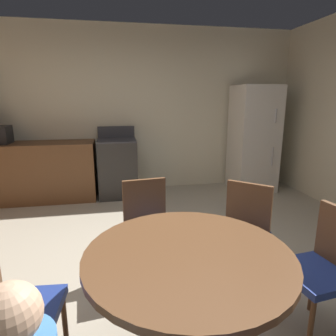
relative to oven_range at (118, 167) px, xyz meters
The scene contains 10 objects.
ground_plane 2.47m from the oven_range, 82.92° to the right, with size 14.00×14.00×0.00m, color #A89E89.
wall_back 1.01m from the oven_range, 53.02° to the left, with size 5.82×0.12×2.70m, color beige.
kitchen_counter 1.33m from the oven_range, behind, with size 1.96×0.60×0.90m, color brown.
oven_range is the anchor object (origin of this frame).
refrigerator 2.33m from the oven_range, ahead, with size 0.68×0.68×1.76m.
dining_table 3.27m from the oven_range, 84.20° to the right, with size 1.12×1.12×0.76m.
chair_west 3.24m from the oven_range, 101.15° to the right, with size 0.43×0.43×0.87m.
chair_northeast 2.73m from the oven_range, 68.96° to the right, with size 0.57×0.57×0.87m.
chair_north 2.31m from the oven_range, 84.57° to the right, with size 0.44×0.44×0.87m.
chair_east 3.39m from the oven_range, 67.75° to the right, with size 0.45×0.45×0.87m.
Camera 1 is at (-0.33, -2.19, 1.56)m, focal length 30.95 mm.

